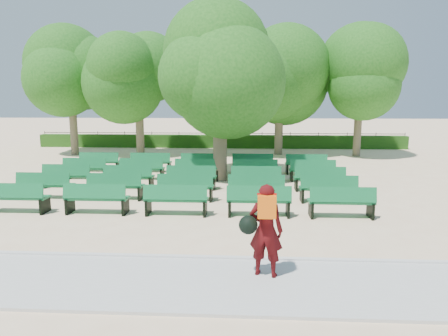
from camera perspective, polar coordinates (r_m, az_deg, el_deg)
name	(u,v)px	position (r m, az deg, el deg)	size (l,w,h in m)	color
ground	(195,193)	(14.75, -4.19, -3.52)	(120.00, 120.00, 0.00)	beige
paving	(144,282)	(7.84, -11.40, -15.71)	(30.00, 2.20, 0.06)	beige
curb	(157,257)	(8.85, -9.50, -12.45)	(30.00, 0.12, 0.10)	silver
hedge	(220,141)	(28.45, -0.58, 3.82)	(26.00, 0.70, 0.90)	#214E14
fence	(220,147)	(28.90, -0.52, 3.02)	(26.00, 0.10, 1.02)	black
tree_line	(216,155)	(24.54, -1.19, 1.82)	(21.80, 6.80, 7.04)	#27681B
bench_array	(192,187)	(15.32, -4.59, -2.65)	(1.91, 0.73, 1.18)	#126C38
tree_among	(220,73)	(16.63, -0.59, 13.38)	(4.83, 4.83, 6.63)	brown
person	(264,229)	(7.60, 5.80, -8.65)	(0.88, 0.59, 1.78)	#43090B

